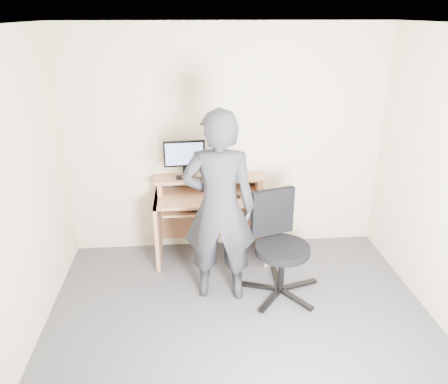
{
  "coord_description": "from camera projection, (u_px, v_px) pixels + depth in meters",
  "views": [
    {
      "loc": [
        -0.43,
        -2.87,
        2.58
      ],
      "look_at": [
        -0.09,
        1.05,
        0.95
      ],
      "focal_mm": 35.0,
      "sensor_mm": 36.0,
      "label": 1
    }
  ],
  "objects": [
    {
      "name": "travel_mug",
      "position": [
        222.0,
        167.0,
        4.77
      ],
      "size": [
        0.09,
        0.09,
        0.19
      ],
      "primitive_type": "cylinder",
      "rotation": [
        0.0,
        0.0,
        -0.08
      ],
      "color": "silver",
      "rests_on": "desk"
    },
    {
      "name": "monitor",
      "position": [
        184.0,
        156.0,
        4.63
      ],
      "size": [
        0.44,
        0.12,
        0.42
      ],
      "rotation": [
        0.0,
        0.0,
        0.07
      ],
      "color": "black",
      "rests_on": "desk"
    },
    {
      "name": "charger",
      "position": [
        190.0,
        178.0,
        4.67
      ],
      "size": [
        0.05,
        0.05,
        0.03
      ],
      "primitive_type": "cube",
      "rotation": [
        0.0,
        0.0,
        0.12
      ],
      "color": "black",
      "rests_on": "desk"
    },
    {
      "name": "ground",
      "position": [
        245.0,
        344.0,
        3.66
      ],
      "size": [
        3.5,
        3.5,
        0.0
      ],
      "primitive_type": "plane",
      "color": "#4D4C51",
      "rests_on": "ground"
    },
    {
      "name": "back_wall",
      "position": [
        227.0,
        142.0,
        4.79
      ],
      "size": [
        3.5,
        0.02,
        2.5
      ],
      "primitive_type": "cube",
      "color": "beige",
      "rests_on": "ground"
    },
    {
      "name": "office_chair",
      "position": [
        279.0,
        241.0,
        4.18
      ],
      "size": [
        0.79,
        0.76,
        0.99
      ],
      "rotation": [
        0.0,
        0.0,
        0.29
      ],
      "color": "black",
      "rests_on": "ground"
    },
    {
      "name": "ceiling",
      "position": [
        253.0,
        25.0,
        2.71
      ],
      "size": [
        3.5,
        3.5,
        0.02
      ],
      "primitive_type": "cube",
      "color": "white",
      "rests_on": "back_wall"
    },
    {
      "name": "keyboard",
      "position": [
        213.0,
        206.0,
        4.65
      ],
      "size": [
        0.46,
        0.19,
        0.03
      ],
      "primitive_type": "cube",
      "rotation": [
        0.0,
        0.0,
        0.02
      ],
      "color": "black",
      "rests_on": "desk"
    },
    {
      "name": "mouse",
      "position": [
        236.0,
        196.0,
        4.62
      ],
      "size": [
        0.11,
        0.09,
        0.04
      ],
      "primitive_type": "ellipsoid",
      "rotation": [
        0.0,
        0.0,
        0.27
      ],
      "color": "black",
      "rests_on": "desk"
    },
    {
      "name": "headphones",
      "position": [
        193.0,
        175.0,
        4.8
      ],
      "size": [
        0.19,
        0.19,
        0.06
      ],
      "primitive_type": "torus",
      "rotation": [
        0.26,
        0.0,
        0.27
      ],
      "color": "silver",
      "rests_on": "desk"
    },
    {
      "name": "smartphone",
      "position": [
        235.0,
        176.0,
        4.78
      ],
      "size": [
        0.08,
        0.14,
        0.01
      ],
      "primitive_type": "cube",
      "rotation": [
        0.0,
        0.0,
        -0.11
      ],
      "color": "black",
      "rests_on": "desk"
    },
    {
      "name": "person",
      "position": [
        219.0,
        208.0,
        3.97
      ],
      "size": [
        0.72,
        0.52,
        1.85
      ],
      "primitive_type": "imported",
      "rotation": [
        0.0,
        0.0,
        3.01
      ],
      "color": "black",
      "rests_on": "ground"
    },
    {
      "name": "external_drive",
      "position": [
        213.0,
        168.0,
        4.74
      ],
      "size": [
        0.11,
        0.14,
        0.2
      ],
      "primitive_type": "cube",
      "rotation": [
        0.0,
        0.0,
        0.3
      ],
      "color": "black",
      "rests_on": "desk"
    },
    {
      "name": "desk",
      "position": [
        210.0,
        209.0,
        4.84
      ],
      "size": [
        1.2,
        0.6,
        0.91
      ],
      "color": "tan",
      "rests_on": "ground"
    }
  ]
}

